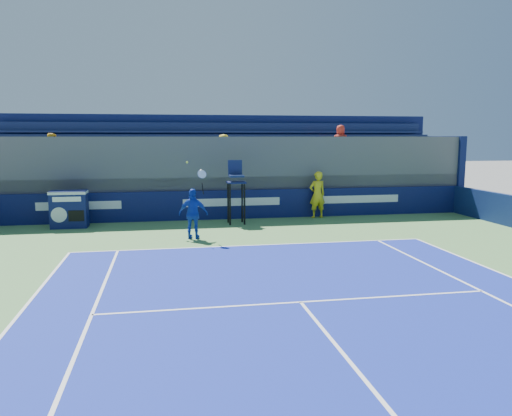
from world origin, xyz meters
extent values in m
imported|color=yellow|center=(3.55, 16.73, 0.98)|extent=(0.77, 0.56, 1.94)
cube|color=white|center=(0.00, 11.88, 0.02)|extent=(10.97, 0.07, 0.00)
cube|color=white|center=(0.00, 6.40, 0.02)|extent=(8.23, 0.07, 0.00)
cube|color=#0C1246|center=(0.00, 17.10, 0.60)|extent=(20.40, 0.20, 1.20)
cube|color=white|center=(-6.00, 17.00, 0.72)|extent=(3.20, 0.01, 0.32)
cube|color=white|center=(0.00, 17.00, 0.72)|extent=(4.00, 0.01, 0.32)
cube|color=white|center=(5.50, 17.00, 0.72)|extent=(3.60, 0.01, 0.32)
cylinder|color=white|center=(3.80, 16.99, 0.72)|extent=(0.44, 0.01, 0.44)
cube|color=#0F164D|center=(-6.22, 16.19, 0.70)|extent=(1.31, 0.71, 1.40)
cube|color=silver|center=(-6.22, 16.19, 1.33)|extent=(1.33, 0.73, 0.10)
cylinder|color=silver|center=(-6.52, 15.83, 0.55)|extent=(0.56, 0.03, 0.56)
cube|color=black|center=(-5.92, 15.83, 0.50)|extent=(0.55, 0.03, 0.40)
cube|color=white|center=(-6.22, 15.83, 1.12)|extent=(1.00, 0.02, 0.18)
cylinder|color=black|center=(-0.26, 15.63, 0.80)|extent=(0.07, 0.07, 1.60)
cylinder|color=black|center=(0.30, 15.64, 0.80)|extent=(0.07, 0.07, 1.60)
cylinder|color=black|center=(-0.26, 16.19, 0.80)|extent=(0.07, 0.07, 1.60)
cylinder|color=black|center=(0.30, 16.20, 0.80)|extent=(0.07, 0.07, 1.60)
cube|color=#0E1548|center=(0.02, 15.92, 1.63)|extent=(0.70, 0.70, 0.06)
cube|color=#14214C|center=(0.02, 15.82, 1.88)|extent=(0.55, 0.45, 0.08)
cube|color=#131D4A|center=(0.02, 16.18, 2.18)|extent=(0.55, 0.06, 0.60)
imported|color=#153AAF|center=(-1.78, 13.29, 0.85)|extent=(1.05, 0.66, 1.67)
cylinder|color=black|center=(-1.48, 13.11, 1.70)|extent=(0.09, 0.16, 0.39)
torus|color=silver|center=(-1.50, 13.05, 2.18)|extent=(0.32, 0.21, 0.29)
cylinder|color=silver|center=(-1.50, 13.05, 2.18)|extent=(0.26, 0.17, 0.24)
sphere|color=#DBF636|center=(-1.96, 13.25, 2.55)|extent=(0.07, 0.07, 0.07)
cube|color=#4F4F54|center=(0.00, 19.00, 1.69)|extent=(20.40, 3.60, 3.38)
cube|color=#4F4F54|center=(0.00, 17.65, 1.48)|extent=(20.40, 0.90, 0.55)
cube|color=#131F47|center=(0.00, 17.55, 1.95)|extent=(20.00, 0.45, 0.08)
cube|color=#131F47|center=(0.00, 17.80, 2.15)|extent=(20.00, 0.06, 0.45)
cube|color=#4F4F54|center=(0.00, 18.55, 2.02)|extent=(20.40, 0.90, 0.55)
cube|color=#131F47|center=(0.00, 18.45, 2.50)|extent=(20.00, 0.45, 0.08)
cube|color=#131F47|center=(0.00, 18.70, 2.70)|extent=(20.00, 0.06, 0.45)
cube|color=#4F4F54|center=(0.00, 19.45, 2.58)|extent=(20.40, 0.90, 0.55)
cube|color=#131F47|center=(0.00, 19.35, 3.05)|extent=(20.00, 0.45, 0.08)
cube|color=#131F47|center=(0.00, 19.60, 3.25)|extent=(20.00, 0.06, 0.45)
cube|color=#4F4F54|center=(0.00, 20.35, 3.13)|extent=(20.40, 0.90, 0.55)
cube|color=#131F47|center=(0.00, 20.25, 3.60)|extent=(20.00, 0.45, 0.08)
cube|color=#131F47|center=(0.00, 20.50, 3.80)|extent=(20.00, 0.06, 0.45)
cube|color=#0C1647|center=(0.00, 20.95, 2.20)|extent=(20.80, 0.30, 4.40)
cube|color=#0C1647|center=(10.35, 19.00, 1.70)|extent=(0.30, 3.90, 3.40)
imported|color=gold|center=(-7.03, 17.60, 2.64)|extent=(0.98, 0.85, 1.74)
imported|color=silver|center=(-1.42, 17.60, 2.54)|extent=(1.05, 0.68, 1.53)
imported|color=#187F84|center=(2.19, 17.60, 2.58)|extent=(0.98, 0.48, 1.61)
imported|color=#B32919|center=(5.15, 18.50, 3.11)|extent=(0.84, 0.62, 1.58)
imported|color=black|center=(7.07, 17.60, 2.54)|extent=(0.64, 0.51, 1.54)
imported|color=yellow|center=(-0.25, 17.60, 2.63)|extent=(1.00, 0.88, 1.72)
camera|label=1|loc=(-2.67, -3.12, 3.38)|focal=35.00mm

